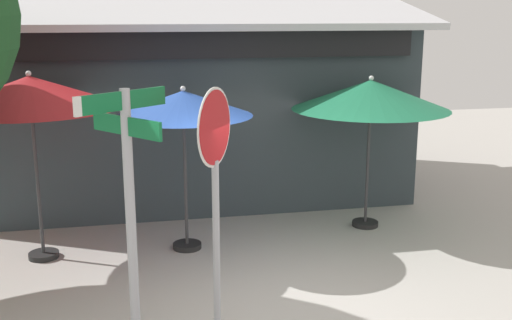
{
  "coord_description": "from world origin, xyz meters",
  "views": [
    {
      "loc": [
        -1.87,
        -6.86,
        3.58
      ],
      "look_at": [
        -0.19,
        1.2,
        1.6
      ],
      "focal_mm": 43.72,
      "sensor_mm": 36.0,
      "label": 1
    }
  ],
  "objects_px": {
    "street_sign_post": "(130,216)",
    "patio_umbrella_crimson_left": "(30,93)",
    "stop_sign": "(215,180)",
    "patio_umbrella_royal_blue_center": "(183,105)",
    "patio_umbrella_forest_green_right": "(371,95)"
  },
  "relations": [
    {
      "from": "patio_umbrella_forest_green_right",
      "to": "stop_sign",
      "type": "bearing_deg",
      "value": -129.13
    },
    {
      "from": "stop_sign",
      "to": "street_sign_post",
      "type": "bearing_deg",
      "value": -157.12
    },
    {
      "from": "patio_umbrella_crimson_left",
      "to": "patio_umbrella_royal_blue_center",
      "type": "distance_m",
      "value": 2.14
    },
    {
      "from": "patio_umbrella_royal_blue_center",
      "to": "patio_umbrella_forest_green_right",
      "type": "bearing_deg",
      "value": 7.55
    },
    {
      "from": "street_sign_post",
      "to": "stop_sign",
      "type": "height_order",
      "value": "street_sign_post"
    },
    {
      "from": "street_sign_post",
      "to": "stop_sign",
      "type": "xyz_separation_m",
      "value": [
        0.81,
        0.34,
        0.2
      ]
    },
    {
      "from": "street_sign_post",
      "to": "patio_umbrella_forest_green_right",
      "type": "relative_size",
      "value": 1.14
    },
    {
      "from": "patio_umbrella_crimson_left",
      "to": "patio_umbrella_forest_green_right",
      "type": "height_order",
      "value": "patio_umbrella_crimson_left"
    },
    {
      "from": "patio_umbrella_crimson_left",
      "to": "street_sign_post",
      "type": "bearing_deg",
      "value": -71.08
    },
    {
      "from": "patio_umbrella_royal_blue_center",
      "to": "patio_umbrella_forest_green_right",
      "type": "relative_size",
      "value": 0.97
    },
    {
      "from": "street_sign_post",
      "to": "patio_umbrella_royal_blue_center",
      "type": "bearing_deg",
      "value": 77.52
    },
    {
      "from": "street_sign_post",
      "to": "stop_sign",
      "type": "bearing_deg",
      "value": 22.88
    },
    {
      "from": "street_sign_post",
      "to": "patio_umbrella_crimson_left",
      "type": "height_order",
      "value": "street_sign_post"
    },
    {
      "from": "stop_sign",
      "to": "patio_umbrella_crimson_left",
      "type": "distance_m",
      "value": 4.07
    },
    {
      "from": "patio_umbrella_crimson_left",
      "to": "patio_umbrella_forest_green_right",
      "type": "relative_size",
      "value": 1.07
    }
  ]
}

